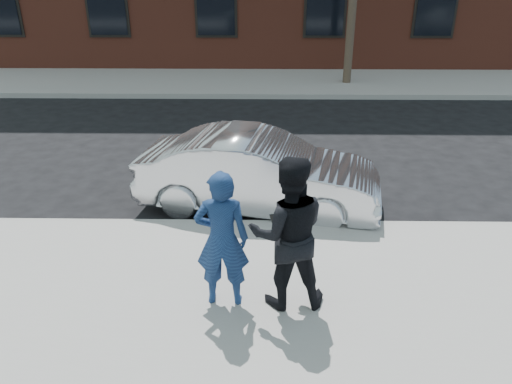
{
  "coord_description": "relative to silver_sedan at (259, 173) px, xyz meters",
  "views": [
    {
      "loc": [
        1.79,
        -5.36,
        4.0
      ],
      "look_at": [
        1.7,
        0.4,
        1.22
      ],
      "focal_mm": 35.0,
      "sensor_mm": 36.0,
      "label": 1
    }
  ],
  "objects": [
    {
      "name": "ground",
      "position": [
        -1.71,
        -2.3,
        -0.66
      ],
      "size": [
        100.0,
        100.0,
        0.0
      ],
      "primitive_type": "plane",
      "color": "black",
      "rests_on": "ground"
    },
    {
      "name": "near_sidewalk",
      "position": [
        -1.71,
        -2.55,
        -0.59
      ],
      "size": [
        50.0,
        3.5,
        0.15
      ],
      "primitive_type": "cube",
      "color": "#9A9792",
      "rests_on": "ground"
    },
    {
      "name": "near_curb",
      "position": [
        -1.71,
        -0.75,
        -0.59
      ],
      "size": [
        50.0,
        0.1,
        0.15
      ],
      "primitive_type": "cube",
      "color": "#999691",
      "rests_on": "ground"
    },
    {
      "name": "far_sidewalk",
      "position": [
        -1.71,
        8.95,
        -0.59
      ],
      "size": [
        50.0,
        3.5,
        0.15
      ],
      "primitive_type": "cube",
      "color": "#9A9792",
      "rests_on": "ground"
    },
    {
      "name": "far_curb",
      "position": [
        -1.71,
        7.15,
        -0.59
      ],
      "size": [
        50.0,
        0.1,
        0.15
      ],
      "primitive_type": "cube",
      "color": "#999691",
      "rests_on": "ground"
    },
    {
      "name": "silver_sedan",
      "position": [
        0.0,
        0.0,
        0.0
      ],
      "size": [
        4.22,
        2.1,
        1.33
      ],
      "primitive_type": "imported",
      "rotation": [
        0.0,
        0.0,
        1.39
      ],
      "color": "silver",
      "rests_on": "ground"
    },
    {
      "name": "man_hoodie",
      "position": [
        -0.4,
        -2.73,
        0.35
      ],
      "size": [
        0.63,
        0.49,
        1.72
      ],
      "rotation": [
        0.0,
        0.0,
        3.14
      ],
      "color": "navy",
      "rests_on": "near_sidewalk"
    },
    {
      "name": "man_peacoat",
      "position": [
        0.36,
        -2.72,
        0.43
      ],
      "size": [
        0.98,
        0.79,
        1.89
      ],
      "rotation": [
        0.0,
        0.0,
        3.22
      ],
      "color": "black",
      "rests_on": "near_sidewalk"
    }
  ]
}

